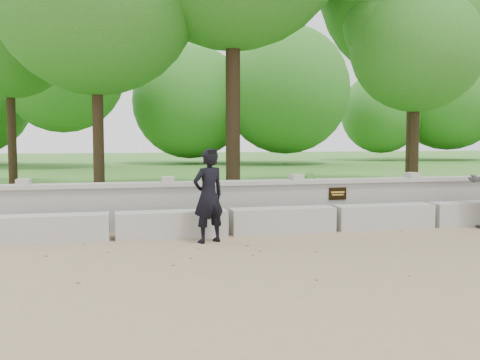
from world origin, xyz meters
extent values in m
plane|color=#8E7857|center=(0.00, 0.00, 0.00)|extent=(80.00, 80.00, 0.00)
cube|color=#407422|center=(0.00, 14.00, 0.12)|extent=(40.00, 22.00, 0.25)
cube|color=#A9A7A0|center=(-5.00, 1.90, 0.23)|extent=(1.90, 0.45, 0.45)
cube|color=#A9A7A0|center=(-3.00, 1.90, 0.23)|extent=(1.90, 0.45, 0.45)
cube|color=#A9A7A0|center=(-1.00, 1.90, 0.23)|extent=(1.90, 0.45, 0.45)
cube|color=#A9A7A0|center=(1.00, 1.90, 0.23)|extent=(1.90, 0.45, 0.45)
cube|color=#A9A7A0|center=(3.00, 1.90, 0.23)|extent=(1.90, 0.45, 0.45)
cube|color=#9F9D96|center=(0.00, 2.60, 0.41)|extent=(12.50, 0.25, 0.82)
cube|color=#A9A7A0|center=(0.00, 2.60, 0.86)|extent=(12.50, 0.35, 0.08)
cube|color=black|center=(0.30, 2.46, 0.62)|extent=(0.36, 0.02, 0.24)
imported|color=black|center=(-2.46, 1.29, 0.77)|extent=(0.66, 0.56, 1.54)
cube|color=black|center=(-2.46, 0.98, 1.49)|extent=(0.14, 0.07, 0.07)
cylinder|color=#382619|center=(-6.93, 9.60, 2.13)|extent=(0.25, 0.25, 3.77)
sphere|color=#206716|center=(-6.93, 9.60, 5.08)|extent=(3.86, 3.86, 3.86)
cylinder|color=#382619|center=(-4.35, 6.26, 2.24)|extent=(0.27, 0.27, 3.99)
cylinder|color=#382619|center=(-1.04, 6.02, 2.97)|extent=(0.37, 0.37, 5.45)
cylinder|color=#382619|center=(4.04, 5.94, 1.88)|extent=(0.22, 0.22, 3.26)
sphere|color=#206716|center=(4.04, 5.94, 4.51)|extent=(3.66, 3.66, 3.66)
cylinder|color=#382619|center=(4.57, 7.02, 2.63)|extent=(0.32, 0.32, 4.75)
imported|color=#3D7C2A|center=(-5.72, 3.30, 0.56)|extent=(0.38, 0.39, 0.61)
imported|color=#3D7C2A|center=(0.46, 4.36, 0.58)|extent=(0.47, 0.46, 0.66)
imported|color=#3D7C2A|center=(2.23, 4.27, 0.52)|extent=(0.59, 0.55, 0.54)
camera|label=1|loc=(-3.88, -7.26, 1.72)|focal=40.00mm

